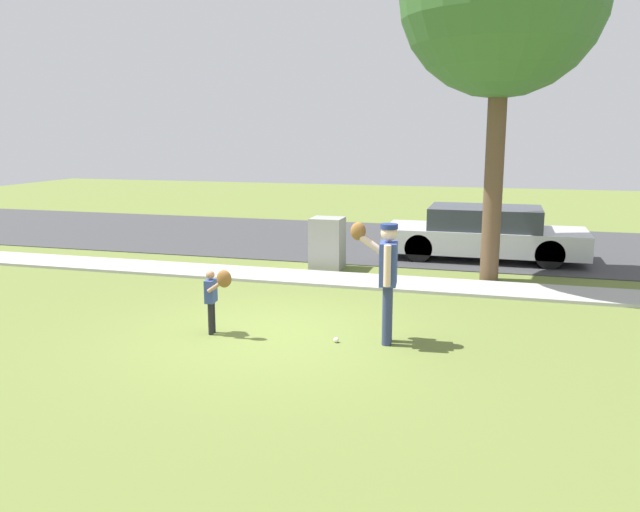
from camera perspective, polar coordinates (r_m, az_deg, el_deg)
The scene contains 8 objects.
ground_plane at distance 12.92m, azimuth 1.20°, elevation -2.30°, with size 48.00×48.00×0.00m, color olive.
sidewalk_strip at distance 13.01m, azimuth 1.32°, elevation -2.08°, with size 36.00×1.20×0.06m, color #A3A39E.
road_surface at distance 17.81m, azimuth 5.38°, elevation 1.34°, with size 36.00×6.80×0.02m, color #38383A.
person_adult at distance 9.03m, azimuth 5.83°, elevation -1.17°, with size 0.74×0.61×1.71m.
person_child at distance 9.55m, azimuth -9.30°, elevation -3.12°, with size 0.47×0.37×1.01m.
baseball at distance 9.26m, azimuth 1.44°, elevation -7.45°, with size 0.07×0.07×0.07m, color white.
utility_cabinet at distance 14.12m, azimuth 0.65°, elevation 1.16°, with size 0.69×0.64×1.12m, color gray.
parked_sedan_silver at distance 15.59m, azimuth 14.37°, elevation 1.96°, with size 4.60×1.80×1.23m.
Camera 1 is at (3.19, -8.67, 2.95)m, focal length 36.08 mm.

